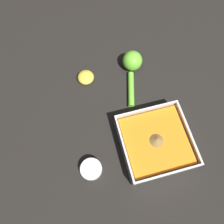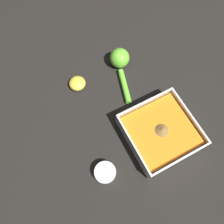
{
  "view_description": "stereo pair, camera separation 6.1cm",
  "coord_description": "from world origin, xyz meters",
  "px_view_note": "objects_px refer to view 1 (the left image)",
  "views": [
    {
      "loc": [
        0.19,
        0.14,
        0.72
      ],
      "look_at": [
        0.12,
        -0.12,
        0.03
      ],
      "focal_mm": 35.0,
      "sensor_mm": 36.0,
      "label": 1
    },
    {
      "loc": [
        0.25,
        0.12,
        0.72
      ],
      "look_at": [
        0.12,
        -0.12,
        0.03
      ],
      "focal_mm": 35.0,
      "sensor_mm": 36.0,
      "label": 2
    }
  ],
  "objects_px": {
    "lemon_squeezer": "(131,65)",
    "lemon_half": "(86,77)",
    "square_dish": "(155,142)",
    "spice_bowl": "(91,169)"
  },
  "relations": [
    {
      "from": "lemon_half",
      "to": "lemon_squeezer",
      "type": "bearing_deg",
      "value": 179.79
    },
    {
      "from": "lemon_squeezer",
      "to": "lemon_half",
      "type": "relative_size",
      "value": 3.39
    },
    {
      "from": "square_dish",
      "to": "lemon_squeezer",
      "type": "height_order",
      "value": "lemon_squeezer"
    },
    {
      "from": "spice_bowl",
      "to": "lemon_squeezer",
      "type": "xyz_separation_m",
      "value": [
        -0.23,
        -0.33,
        0.02
      ]
    },
    {
      "from": "square_dish",
      "to": "spice_bowl",
      "type": "xyz_separation_m",
      "value": [
        0.22,
        0.03,
        -0.01
      ]
    },
    {
      "from": "lemon_squeezer",
      "to": "lemon_half",
      "type": "distance_m",
      "value": 0.17
    },
    {
      "from": "spice_bowl",
      "to": "lemon_half",
      "type": "height_order",
      "value": "lemon_half"
    },
    {
      "from": "square_dish",
      "to": "lemon_squeezer",
      "type": "relative_size",
      "value": 1.06
    },
    {
      "from": "square_dish",
      "to": "spice_bowl",
      "type": "distance_m",
      "value": 0.22
    },
    {
      "from": "spice_bowl",
      "to": "square_dish",
      "type": "bearing_deg",
      "value": -172.35
    }
  ]
}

